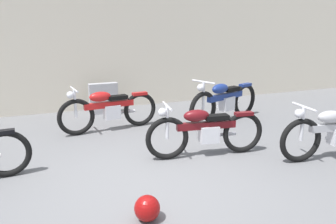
{
  "coord_description": "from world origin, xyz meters",
  "views": [
    {
      "loc": [
        -1.28,
        -3.66,
        2.0
      ],
      "look_at": [
        0.78,
        1.54,
        0.55
      ],
      "focal_mm": 33.96,
      "sensor_mm": 36.0,
      "label": 1
    }
  ],
  "objects_px": {
    "motorcycle_blue": "(225,101)",
    "motorcycle_silver": "(336,132)",
    "motorcycle_red": "(109,109)",
    "motorcycle_maroon": "(205,131)",
    "helmet": "(147,208)",
    "stone_marker": "(104,98)"
  },
  "relations": [
    {
      "from": "motorcycle_red",
      "to": "motorcycle_maroon",
      "type": "height_order",
      "value": "motorcycle_red"
    },
    {
      "from": "motorcycle_blue",
      "to": "motorcycle_silver",
      "type": "distance_m",
      "value": 2.52
    },
    {
      "from": "helmet",
      "to": "motorcycle_maroon",
      "type": "bearing_deg",
      "value": 43.95
    },
    {
      "from": "motorcycle_maroon",
      "to": "stone_marker",
      "type": "bearing_deg",
      "value": -64.68
    },
    {
      "from": "motorcycle_red",
      "to": "motorcycle_maroon",
      "type": "bearing_deg",
      "value": 114.69
    },
    {
      "from": "stone_marker",
      "to": "motorcycle_maroon",
      "type": "xyz_separation_m",
      "value": [
        1.01,
        -3.35,
        0.06
      ]
    },
    {
      "from": "motorcycle_maroon",
      "to": "motorcycle_silver",
      "type": "xyz_separation_m",
      "value": [
        1.88,
        -0.86,
        0.01
      ]
    },
    {
      "from": "stone_marker",
      "to": "helmet",
      "type": "height_order",
      "value": "stone_marker"
    },
    {
      "from": "motorcycle_maroon",
      "to": "motorcycle_red",
      "type": "bearing_deg",
      "value": -50.25
    },
    {
      "from": "stone_marker",
      "to": "motorcycle_red",
      "type": "bearing_deg",
      "value": -96.43
    },
    {
      "from": "stone_marker",
      "to": "motorcycle_maroon",
      "type": "height_order",
      "value": "motorcycle_maroon"
    },
    {
      "from": "motorcycle_blue",
      "to": "motorcycle_red",
      "type": "relative_size",
      "value": 1.03
    },
    {
      "from": "helmet",
      "to": "stone_marker",
      "type": "bearing_deg",
      "value": 84.83
    },
    {
      "from": "motorcycle_blue",
      "to": "motorcycle_maroon",
      "type": "xyz_separation_m",
      "value": [
        -1.34,
        -1.6,
        -0.05
      ]
    },
    {
      "from": "motorcycle_blue",
      "to": "motorcycle_silver",
      "type": "height_order",
      "value": "motorcycle_blue"
    },
    {
      "from": "motorcycle_blue",
      "to": "motorcycle_silver",
      "type": "bearing_deg",
      "value": 82.84
    },
    {
      "from": "motorcycle_silver",
      "to": "helmet",
      "type": "bearing_deg",
      "value": 17.52
    },
    {
      "from": "stone_marker",
      "to": "helmet",
      "type": "bearing_deg",
      "value": -95.17
    },
    {
      "from": "motorcycle_maroon",
      "to": "motorcycle_silver",
      "type": "bearing_deg",
      "value": 164.04
    },
    {
      "from": "helmet",
      "to": "motorcycle_red",
      "type": "distance_m",
      "value": 3.34
    },
    {
      "from": "helmet",
      "to": "motorcycle_silver",
      "type": "distance_m",
      "value": 3.37
    },
    {
      "from": "motorcycle_blue",
      "to": "motorcycle_silver",
      "type": "relative_size",
      "value": 1.06
    }
  ]
}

